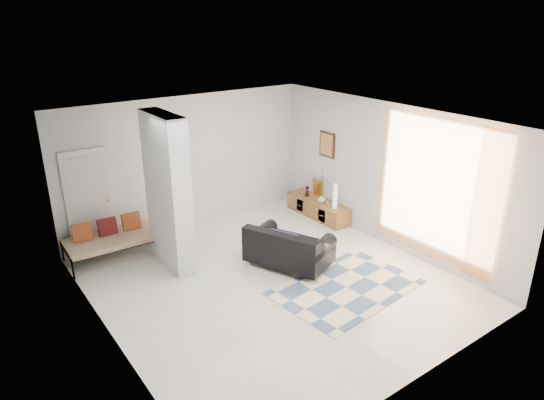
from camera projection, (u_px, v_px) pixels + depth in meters
floor at (272, 281)px, 8.37m from camera, size 6.00×6.00×0.00m
ceiling at (272, 121)px, 7.35m from camera, size 6.00×6.00×0.00m
wall_back at (188, 163)px, 10.12m from camera, size 6.00×0.00×6.00m
wall_front at (425, 285)px, 5.60m from camera, size 6.00×0.00×6.00m
wall_left at (103, 253)px, 6.36m from camera, size 0.00×6.00×6.00m
wall_right at (387, 175)px, 9.37m from camera, size 0.00×6.00×6.00m
partition_column at (168, 193)px, 8.47m from camera, size 0.35×1.20×2.80m
hallway_door at (89, 202)px, 9.08m from camera, size 0.85×0.06×2.04m
curtain at (435, 190)px, 8.44m from camera, size 0.00×2.55×2.55m
wall_art at (327, 145)px, 10.54m from camera, size 0.04×0.45×0.55m
media_console at (318, 208)px, 10.96m from camera, size 0.45×1.69×0.80m
loveseat at (288, 249)px, 8.75m from camera, size 1.40×1.73×0.76m
daybed at (118, 236)px, 9.11m from camera, size 2.01×0.92×0.77m
area_rug at (347, 287)px, 8.19m from camera, size 2.54×1.82×0.01m
cylinder_lamp at (335, 196)px, 10.36m from camera, size 0.10×0.10×0.54m
bronze_figurine at (307, 191)px, 11.07m from camera, size 0.13×0.13×0.25m
vase at (322, 199)px, 10.70m from camera, size 0.20×0.20×0.18m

